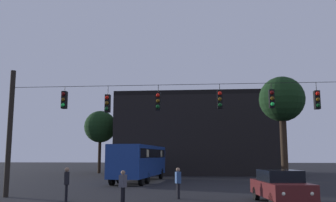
% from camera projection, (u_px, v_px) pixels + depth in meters
% --- Properties ---
extents(ground_plane, '(168.00, 168.00, 0.00)m').
position_uv_depth(ground_plane, '(193.00, 181.00, 31.46)').
color(ground_plane, black).
rests_on(ground_plane, ground).
extents(overhead_signal_span, '(19.50, 0.44, 6.86)m').
position_uv_depth(overhead_signal_span, '(187.00, 120.00, 19.19)').
color(overhead_signal_span, black).
rests_on(overhead_signal_span, ground).
extents(city_bus, '(3.23, 11.14, 3.00)m').
position_uv_depth(city_bus, '(140.00, 159.00, 31.32)').
color(city_bus, navy).
rests_on(city_bus, ground).
extents(car_near_right, '(2.24, 4.47, 1.52)m').
position_uv_depth(car_near_right, '(280.00, 186.00, 16.94)').
color(car_near_right, '#511919').
rests_on(car_near_right, ground).
extents(pedestrian_crossing_left, '(0.33, 0.41, 1.51)m').
position_uv_depth(pedestrian_crossing_left, '(123.00, 185.00, 16.84)').
color(pedestrian_crossing_left, black).
rests_on(pedestrian_crossing_left, ground).
extents(pedestrian_crossing_center, '(0.34, 0.42, 1.57)m').
position_uv_depth(pedestrian_crossing_center, '(178.00, 181.00, 18.84)').
color(pedestrian_crossing_center, black).
rests_on(pedestrian_crossing_center, ground).
extents(pedestrian_crossing_right, '(0.36, 0.42, 1.62)m').
position_uv_depth(pedestrian_crossing_right, '(67.00, 182.00, 17.66)').
color(pedestrian_crossing_right, black).
rests_on(pedestrian_crossing_right, ground).
extents(corner_building, '(18.22, 13.13, 9.34)m').
position_uv_depth(corner_building, '(196.00, 136.00, 46.18)').
color(corner_building, black).
rests_on(corner_building, ground).
extents(tree_left_silhouette, '(4.03, 4.03, 7.84)m').
position_uv_depth(tree_left_silhouette, '(100.00, 127.00, 46.81)').
color(tree_left_silhouette, '#2D2116').
rests_on(tree_left_silhouette, ground).
extents(tree_behind_building, '(3.69, 3.69, 8.61)m').
position_uv_depth(tree_behind_building, '(282.00, 100.00, 30.12)').
color(tree_behind_building, '#2D2116').
rests_on(tree_behind_building, ground).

